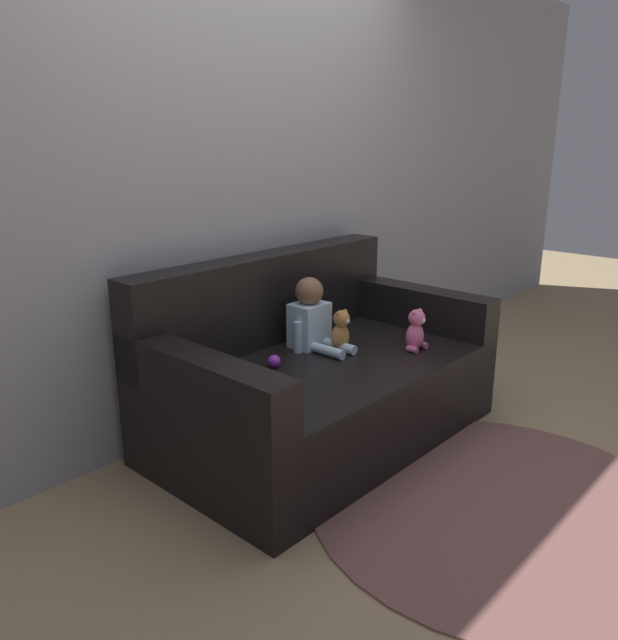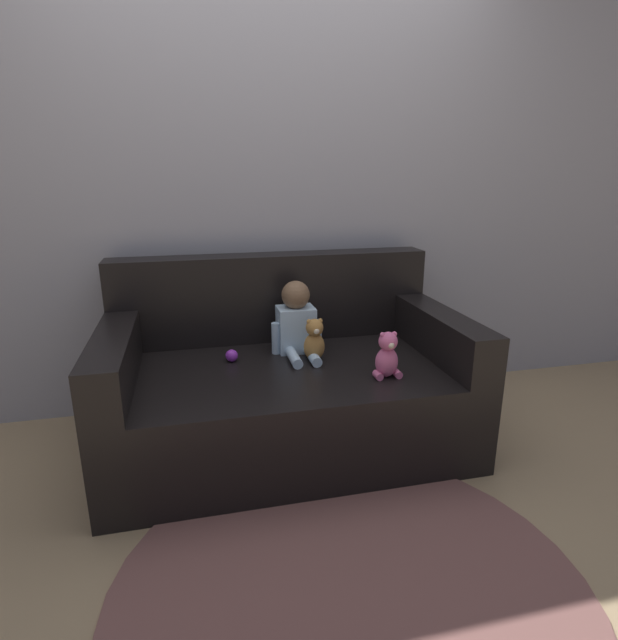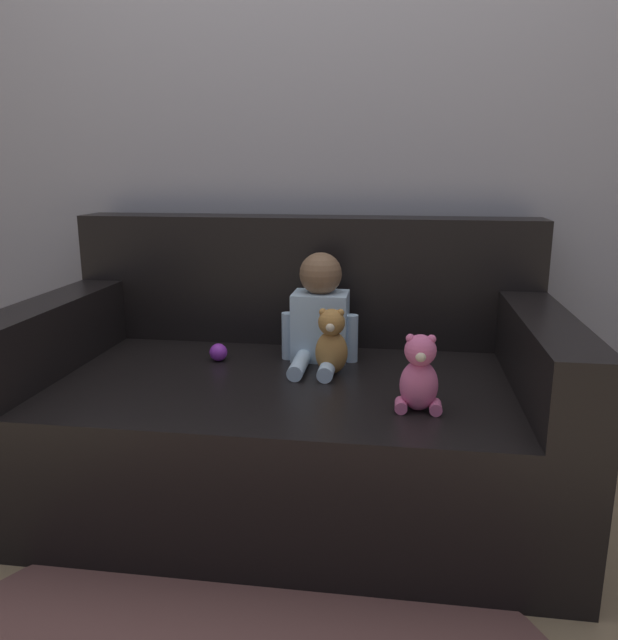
% 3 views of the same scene
% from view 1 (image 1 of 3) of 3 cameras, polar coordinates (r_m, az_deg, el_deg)
% --- Properties ---
extents(ground_plane, '(12.00, 12.00, 0.00)m').
position_cam_1_polar(ground_plane, '(3.25, 1.38, -10.57)').
color(ground_plane, '#9E8460').
extents(wall_back, '(8.00, 0.05, 2.60)m').
position_cam_1_polar(wall_back, '(3.31, -6.31, 13.32)').
color(wall_back, '#93939E').
rests_on(wall_back, ground_plane).
extents(couch, '(1.70, 1.00, 0.89)m').
position_cam_1_polar(couch, '(3.16, 0.56, -5.28)').
color(couch, black).
rests_on(couch, ground_plane).
extents(person_baby, '(0.26, 0.34, 0.37)m').
position_cam_1_polar(person_baby, '(3.19, 0.23, 0.15)').
color(person_baby, silver).
rests_on(person_baby, couch).
extents(teddy_bear_brown, '(0.10, 0.10, 0.21)m').
position_cam_1_polar(teddy_bear_brown, '(3.15, 2.92, -0.98)').
color(teddy_bear_brown, '#AD7A3D').
rests_on(teddy_bear_brown, couch).
extents(plush_toy_side, '(0.13, 0.10, 0.21)m').
position_cam_1_polar(plush_toy_side, '(3.21, 9.73, -0.99)').
color(plush_toy_side, '#DB6699').
rests_on(plush_toy_side, couch).
extents(toy_ball, '(0.06, 0.06, 0.06)m').
position_cam_1_polar(toy_ball, '(2.95, -3.20, -3.78)').
color(toy_ball, purple).
rests_on(toy_ball, couch).
extents(floor_rug, '(1.58, 1.58, 0.01)m').
position_cam_1_polar(floor_rug, '(2.82, 17.06, -15.91)').
color(floor_rug, brown).
rests_on(floor_rug, ground_plane).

